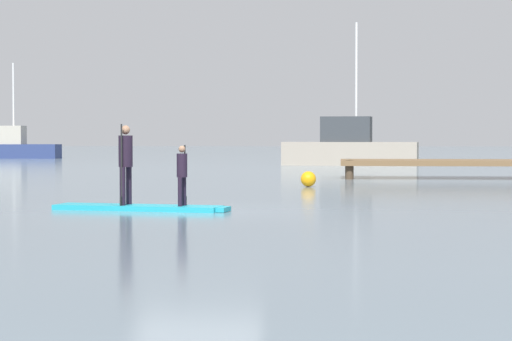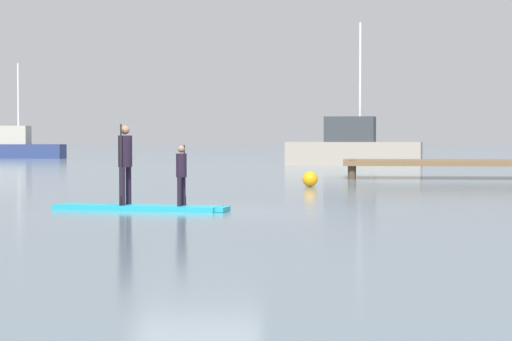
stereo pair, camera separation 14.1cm
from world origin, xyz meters
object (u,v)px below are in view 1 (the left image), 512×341
(mooring_buoy_mid, at_px, (308,179))
(fishing_boat_green_midground, at_px, (349,148))
(paddler_adult, at_px, (125,159))
(motor_boat_small_navy, at_px, (12,146))
(paddler_child_solo, at_px, (182,172))
(paddleboard_near, at_px, (141,208))

(mooring_buoy_mid, bearing_deg, fishing_boat_green_midground, 86.31)
(paddler_adult, height_order, motor_boat_small_navy, motor_boat_small_navy)
(paddler_adult, height_order, mooring_buoy_mid, paddler_adult)
(paddler_adult, bearing_deg, paddler_child_solo, -8.77)
(motor_boat_small_navy, bearing_deg, fishing_boat_green_midground, -31.90)
(mooring_buoy_mid, bearing_deg, paddleboard_near, -107.89)
(paddler_adult, xyz_separation_m, motor_boat_small_navy, (-17.18, 43.41, -0.23))
(motor_boat_small_navy, bearing_deg, paddleboard_near, -68.06)
(mooring_buoy_mid, bearing_deg, paddler_child_solo, -102.89)
(mooring_buoy_mid, bearing_deg, motor_boat_small_navy, 120.97)
(paddleboard_near, relative_size, paddler_child_solo, 3.02)
(paddler_child_solo, distance_m, fishing_boat_green_midground, 30.20)
(paddler_adult, relative_size, mooring_buoy_mid, 3.59)
(paddler_child_solo, bearing_deg, motor_boat_small_navy, 112.83)
(paddler_child_solo, xyz_separation_m, motor_boat_small_navy, (-18.35, 43.59, 0.01))
(fishing_boat_green_midground, height_order, mooring_buoy_mid, fishing_boat_green_midground)
(paddleboard_near, distance_m, motor_boat_small_navy, 46.85)
(paddler_child_solo, distance_m, motor_boat_small_navy, 47.29)
(motor_boat_small_navy, bearing_deg, paddler_child_solo, -67.17)
(paddler_adult, distance_m, mooring_buoy_mid, 9.85)
(paddleboard_near, relative_size, paddler_adult, 2.24)
(paddler_child_solo, relative_size, mooring_buoy_mid, 2.66)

